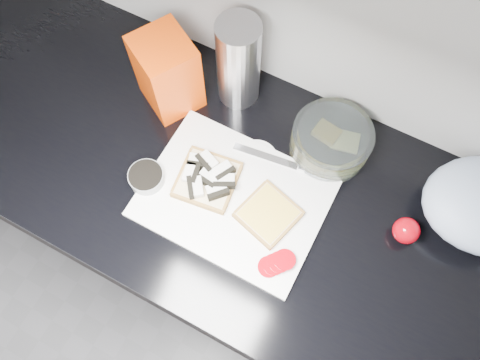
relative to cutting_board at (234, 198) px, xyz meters
name	(u,v)px	position (x,y,z in m)	size (l,w,h in m)	color
base_cabinet	(277,257)	(0.13, 0.04, -0.48)	(3.50, 0.60, 0.86)	black
countertop	(291,211)	(0.13, 0.04, -0.03)	(3.50, 0.64, 0.04)	black
cutting_board	(234,198)	(0.00, 0.00, 0.00)	(0.40, 0.30, 0.01)	white
bread_left	(208,178)	(-0.07, 0.01, 0.02)	(0.15, 0.15, 0.04)	beige
bread_right	(268,214)	(0.09, 0.00, 0.01)	(0.15, 0.15, 0.02)	beige
tomato_slices	(277,263)	(0.15, -0.09, 0.01)	(0.08, 0.09, 0.02)	#A9030E
knife	(293,165)	(0.08, 0.13, 0.01)	(0.23, 0.05, 0.01)	silver
seed_tub	(147,178)	(-0.19, -0.05, 0.02)	(0.08, 0.08, 0.04)	gray
tub_lid	(256,159)	(0.00, 0.11, 0.00)	(0.10, 0.10, 0.01)	white
glass_bowl	(331,141)	(0.14, 0.22, 0.03)	(0.18, 0.18, 0.08)	silver
bread_bag	(168,73)	(-0.26, 0.17, 0.09)	(0.13, 0.12, 0.20)	#EC4B03
steel_canister	(239,63)	(-0.12, 0.26, 0.11)	(0.10, 0.10, 0.24)	#B8B8BD
whole_tomatoes	(406,231)	(0.37, 0.10, 0.02)	(0.06, 0.06, 0.06)	#A9030E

